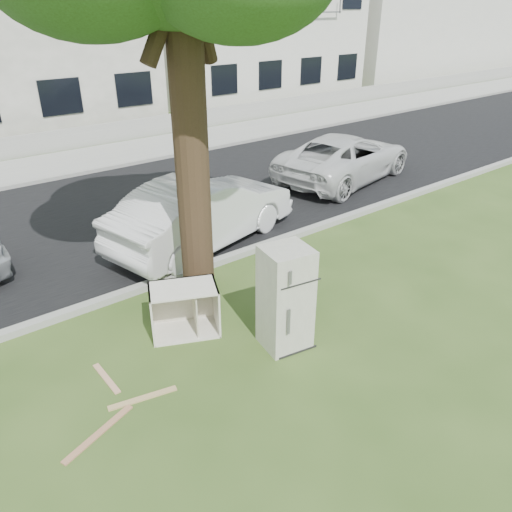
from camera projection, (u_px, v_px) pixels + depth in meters
ground at (284, 331)px, 7.73m from camera, size 120.00×120.00×0.00m
road at (120, 214)px, 11.95m from camera, size 120.00×7.00×0.01m
kerb_near at (199, 271)px, 9.45m from camera, size 120.00×0.18×0.12m
kerb_far at (69, 177)px, 14.44m from camera, size 120.00×0.18×0.12m
sidewalk at (52, 166)px, 15.46m from camera, size 120.00×2.80×0.01m
low_wall at (35, 144)px, 16.43m from camera, size 120.00×0.15×0.70m
townhouse_right at (239, 26)px, 25.02m from camera, size 10.20×8.16×6.84m
filler_right at (405, 24)px, 33.12m from camera, size 16.00×9.00×6.40m
fridge at (286, 298)px, 7.09m from camera, size 0.74×0.70×1.57m
cabinet at (184, 310)px, 7.55m from camera, size 1.18×0.99×0.79m
plank_a at (99, 433)px, 5.89m from camera, size 1.00×0.45×0.02m
plank_b at (143, 398)px, 6.41m from camera, size 0.89×0.27×0.02m
plank_c at (106, 378)px, 6.74m from camera, size 0.10×0.73×0.02m
car_center at (203, 212)px, 10.23m from camera, size 4.52×2.46×1.41m
car_right at (345, 157)px, 14.01m from camera, size 4.94×2.98×1.28m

